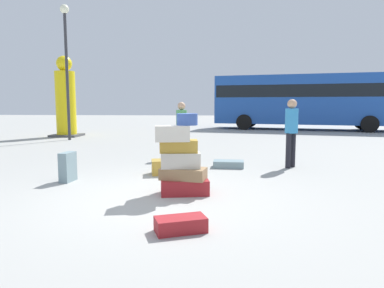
{
  "coord_description": "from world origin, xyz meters",
  "views": [
    {
      "loc": [
        1.05,
        -5.41,
        1.52
      ],
      "look_at": [
        0.45,
        1.79,
        0.68
      ],
      "focal_mm": 32.62,
      "sensor_mm": 36.0,
      "label": 1
    }
  ],
  "objects_px": {
    "suitcase_tower": "(181,162)",
    "suitcase_maroon_foreground_far": "(181,224)",
    "yellow_dummy_statue": "(66,101)",
    "suitcase_slate_right_side": "(68,167)",
    "lamp_post": "(66,51)",
    "suitcase_slate_behind_tower": "(229,164)",
    "person_bearded_onlooker": "(182,125)",
    "person_tourist_with_camera": "(291,127)",
    "parked_bus": "(304,98)",
    "suitcase_tan_white_trunk": "(168,167)"
  },
  "relations": [
    {
      "from": "person_tourist_with_camera",
      "to": "lamp_post",
      "type": "relative_size",
      "value": 0.29
    },
    {
      "from": "suitcase_slate_behind_tower",
      "to": "suitcase_slate_right_side",
      "type": "xyz_separation_m",
      "value": [
        -3.17,
        -1.79,
        0.21
      ]
    },
    {
      "from": "suitcase_slate_behind_tower",
      "to": "parked_bus",
      "type": "distance_m",
      "value": 13.71
    },
    {
      "from": "person_tourist_with_camera",
      "to": "suitcase_tower",
      "type": "bearing_deg",
      "value": -0.67
    },
    {
      "from": "person_bearded_onlooker",
      "to": "lamp_post",
      "type": "xyz_separation_m",
      "value": [
        -5.25,
        4.4,
        2.72
      ]
    },
    {
      "from": "suitcase_tower",
      "to": "suitcase_slate_right_side",
      "type": "bearing_deg",
      "value": 161.73
    },
    {
      "from": "suitcase_slate_right_side",
      "to": "lamp_post",
      "type": "bearing_deg",
      "value": 119.64
    },
    {
      "from": "suitcase_slate_behind_tower",
      "to": "person_bearded_onlooker",
      "type": "xyz_separation_m",
      "value": [
        -1.3,
        1.46,
        0.85
      ]
    },
    {
      "from": "suitcase_slate_behind_tower",
      "to": "person_tourist_with_camera",
      "type": "xyz_separation_m",
      "value": [
        1.47,
        0.11,
        0.89
      ]
    },
    {
      "from": "suitcase_tower",
      "to": "yellow_dummy_statue",
      "type": "xyz_separation_m",
      "value": [
        -6.53,
        9.99,
        1.08
      ]
    },
    {
      "from": "yellow_dummy_statue",
      "to": "parked_bus",
      "type": "height_order",
      "value": "yellow_dummy_statue"
    },
    {
      "from": "suitcase_tower",
      "to": "yellow_dummy_statue",
      "type": "bearing_deg",
      "value": 123.19
    },
    {
      "from": "person_bearded_onlooker",
      "to": "parked_bus",
      "type": "bearing_deg",
      "value": 145.48
    },
    {
      "from": "parked_bus",
      "to": "suitcase_slate_right_side",
      "type": "bearing_deg",
      "value": -105.8
    },
    {
      "from": "yellow_dummy_statue",
      "to": "parked_bus",
      "type": "bearing_deg",
      "value": 23.92
    },
    {
      "from": "suitcase_slate_behind_tower",
      "to": "suitcase_maroon_foreground_far",
      "type": "distance_m",
      "value": 4.35
    },
    {
      "from": "suitcase_tower",
      "to": "parked_bus",
      "type": "distance_m",
      "value": 16.34
    },
    {
      "from": "suitcase_slate_behind_tower",
      "to": "suitcase_slate_right_side",
      "type": "distance_m",
      "value": 3.65
    },
    {
      "from": "suitcase_slate_behind_tower",
      "to": "lamp_post",
      "type": "height_order",
      "value": "lamp_post"
    },
    {
      "from": "suitcase_tower",
      "to": "suitcase_maroon_foreground_far",
      "type": "distance_m",
      "value": 1.81
    },
    {
      "from": "suitcase_tan_white_trunk",
      "to": "yellow_dummy_statue",
      "type": "distance_m",
      "value": 10.4
    },
    {
      "from": "suitcase_slate_behind_tower",
      "to": "person_bearded_onlooker",
      "type": "bearing_deg",
      "value": 134.56
    },
    {
      "from": "suitcase_tower",
      "to": "suitcase_maroon_foreground_far",
      "type": "xyz_separation_m",
      "value": [
        0.19,
        -1.74,
        -0.47
      ]
    },
    {
      "from": "suitcase_slate_behind_tower",
      "to": "parked_bus",
      "type": "relative_size",
      "value": 0.07
    },
    {
      "from": "suitcase_slate_right_side",
      "to": "person_bearded_onlooker",
      "type": "distance_m",
      "value": 3.81
    },
    {
      "from": "suitcase_slate_behind_tower",
      "to": "suitcase_maroon_foreground_far",
      "type": "bearing_deg",
      "value": -95.75
    },
    {
      "from": "suitcase_maroon_foreground_far",
      "to": "person_tourist_with_camera",
      "type": "xyz_separation_m",
      "value": [
        2.13,
        4.41,
        0.88
      ]
    },
    {
      "from": "suitcase_tan_white_trunk",
      "to": "suitcase_slate_right_side",
      "type": "height_order",
      "value": "suitcase_slate_right_side"
    },
    {
      "from": "lamp_post",
      "to": "person_tourist_with_camera",
      "type": "bearing_deg",
      "value": -35.61
    },
    {
      "from": "person_tourist_with_camera",
      "to": "lamp_post",
      "type": "bearing_deg",
      "value": -85.37
    },
    {
      "from": "suitcase_slate_behind_tower",
      "to": "person_tourist_with_camera",
      "type": "height_order",
      "value": "person_tourist_with_camera"
    },
    {
      "from": "suitcase_tower",
      "to": "suitcase_slate_right_side",
      "type": "distance_m",
      "value": 2.46
    },
    {
      "from": "suitcase_tan_white_trunk",
      "to": "suitcase_maroon_foreground_far",
      "type": "relative_size",
      "value": 1.16
    },
    {
      "from": "suitcase_slate_right_side",
      "to": "person_bearded_onlooker",
      "type": "xyz_separation_m",
      "value": [
        1.87,
        3.25,
        0.64
      ]
    },
    {
      "from": "suitcase_maroon_foreground_far",
      "to": "person_tourist_with_camera",
      "type": "bearing_deg",
      "value": 42.66
    },
    {
      "from": "suitcase_tan_white_trunk",
      "to": "lamp_post",
      "type": "xyz_separation_m",
      "value": [
        -5.22,
        6.76,
        3.49
      ]
    },
    {
      "from": "suitcase_tan_white_trunk",
      "to": "person_bearded_onlooker",
      "type": "relative_size",
      "value": 0.44
    },
    {
      "from": "person_tourist_with_camera",
      "to": "lamp_post",
      "type": "xyz_separation_m",
      "value": [
        -8.02,
        5.75,
        2.68
      ]
    },
    {
      "from": "suitcase_maroon_foreground_far",
      "to": "yellow_dummy_statue",
      "type": "xyz_separation_m",
      "value": [
        -6.72,
        11.72,
        1.55
      ]
    },
    {
      "from": "suitcase_slate_behind_tower",
      "to": "suitcase_tan_white_trunk",
      "type": "bearing_deg",
      "value": -142.85
    },
    {
      "from": "suitcase_maroon_foreground_far",
      "to": "yellow_dummy_statue",
      "type": "height_order",
      "value": "yellow_dummy_statue"
    },
    {
      "from": "parked_bus",
      "to": "lamp_post",
      "type": "distance_m",
      "value": 13.3
    },
    {
      "from": "suitcase_tan_white_trunk",
      "to": "suitcase_maroon_foreground_far",
      "type": "bearing_deg",
      "value": -91.53
    },
    {
      "from": "suitcase_slate_right_side",
      "to": "lamp_post",
      "type": "distance_m",
      "value": 9.01
    },
    {
      "from": "lamp_post",
      "to": "suitcase_maroon_foreground_far",
      "type": "bearing_deg",
      "value": -59.86
    },
    {
      "from": "suitcase_tan_white_trunk",
      "to": "suitcase_slate_right_side",
      "type": "xyz_separation_m",
      "value": [
        -1.84,
        -0.89,
        0.13
      ]
    },
    {
      "from": "suitcase_tower",
      "to": "parked_bus",
      "type": "relative_size",
      "value": 0.13
    },
    {
      "from": "suitcase_maroon_foreground_far",
      "to": "parked_bus",
      "type": "height_order",
      "value": "parked_bus"
    },
    {
      "from": "person_bearded_onlooker",
      "to": "person_tourist_with_camera",
      "type": "bearing_deg",
      "value": 57.29
    },
    {
      "from": "suitcase_slate_right_side",
      "to": "person_tourist_with_camera",
      "type": "distance_m",
      "value": 5.06
    }
  ]
}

